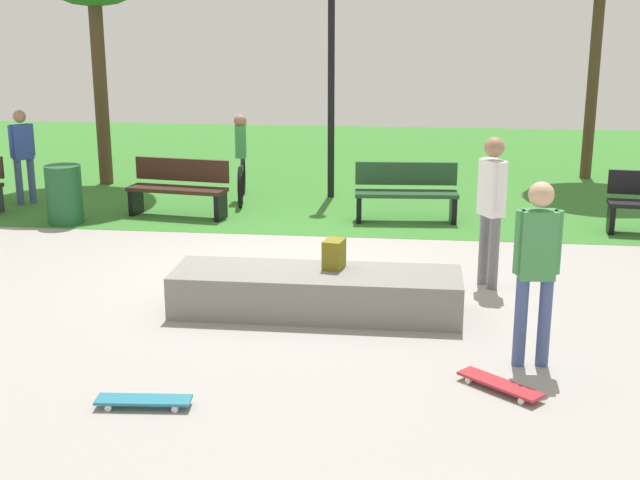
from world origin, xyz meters
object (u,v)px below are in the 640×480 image
object	(u,v)px
concrete_ledge	(316,292)
trash_bin	(64,195)
skater_watching	(492,200)
skateboard_by_ledge	(500,384)
lamp_post	(331,58)
skater_performing_trick	(537,260)
park_bench_near_lamppost	(406,191)
pedestrian_with_backpack	(22,148)
cyclist_on_bicycle	(241,164)
skateboard_spare	(144,400)
park_bench_far_left	(179,187)
backpack_on_ledge	(334,254)

from	to	relation	value
concrete_ledge	trash_bin	world-z (taller)	trash_bin
concrete_ledge	skater_watching	size ratio (longest dim) A/B	1.74
skateboard_by_ledge	lamp_post	bearing A→B (deg)	106.50
skater_performing_trick	lamp_post	world-z (taller)	lamp_post
park_bench_near_lamppost	pedestrian_with_backpack	distance (m)	6.53
pedestrian_with_backpack	skateboard_by_ledge	bearing A→B (deg)	-41.63
lamp_post	skateboard_by_ledge	bearing A→B (deg)	-73.50
skater_performing_trick	cyclist_on_bicycle	bearing A→B (deg)	121.56
trash_bin	skateboard_spare	bearing A→B (deg)	-62.03
skater_watching	skateboard_spare	world-z (taller)	skater_watching
park_bench_far_left	skateboard_spare	bearing A→B (deg)	-76.82
park_bench_far_left	trash_bin	world-z (taller)	same
lamp_post	trash_bin	distance (m)	4.98
park_bench_near_lamppost	skateboard_by_ledge	bearing A→B (deg)	-81.30
backpack_on_ledge	park_bench_far_left	bearing A→B (deg)	46.66
skateboard_by_ledge	skater_watching	bearing A→B (deg)	88.01
trash_bin	concrete_ledge	bearing A→B (deg)	-39.29
cyclist_on_bicycle	skateboard_by_ledge	bearing A→B (deg)	-62.58
park_bench_far_left	trash_bin	distance (m)	1.77
backpack_on_ledge	park_bench_near_lamppost	xyz separation A→B (m)	(0.72, 4.18, -0.15)
skateboard_spare	pedestrian_with_backpack	world-z (taller)	pedestrian_with_backpack
park_bench_far_left	lamp_post	world-z (taller)	lamp_post
cyclist_on_bicycle	park_bench_near_lamppost	bearing A→B (deg)	-23.17
concrete_ledge	trash_bin	bearing A→B (deg)	140.71
concrete_ledge	backpack_on_ledge	world-z (taller)	backpack_on_ledge
skateboard_by_ledge	lamp_post	distance (m)	8.42
skater_watching	pedestrian_with_backpack	world-z (taller)	skater_watching
skateboard_by_ledge	park_bench_near_lamppost	distance (m)	6.22
pedestrian_with_backpack	skater_performing_trick	bearing A→B (deg)	-37.69
park_bench_near_lamppost	trash_bin	xyz separation A→B (m)	(-5.27, -0.76, -0.03)
backpack_on_ledge	skateboard_spare	bearing A→B (deg)	164.18
skateboard_spare	pedestrian_with_backpack	distance (m)	8.57
park_bench_near_lamppost	lamp_post	bearing A→B (deg)	130.10
skateboard_spare	skater_performing_trick	bearing A→B (deg)	20.98
park_bench_far_left	skateboard_by_ledge	bearing A→B (deg)	-52.93
skater_performing_trick	cyclist_on_bicycle	size ratio (longest dim) A/B	0.97
backpack_on_ledge	trash_bin	xyz separation A→B (m)	(-4.55, 3.41, -0.18)
skateboard_by_ledge	pedestrian_with_backpack	distance (m)	9.99
pedestrian_with_backpack	cyclist_on_bicycle	size ratio (longest dim) A/B	0.89
skateboard_spare	park_bench_far_left	bearing A→B (deg)	103.18
park_bench_near_lamppost	lamp_post	xyz separation A→B (m)	(-1.35, 1.61, 1.94)
skateboard_by_ledge	cyclist_on_bicycle	world-z (taller)	cyclist_on_bicycle
lamp_post	pedestrian_with_backpack	world-z (taller)	lamp_post
backpack_on_ledge	lamp_post	bearing A→B (deg)	17.46
skateboard_by_ledge	skateboard_spare	size ratio (longest dim) A/B	0.91
backpack_on_ledge	skater_watching	bearing A→B (deg)	-49.52
backpack_on_ledge	park_bench_far_left	xyz separation A→B (m)	(-2.91, 4.09, -0.15)
concrete_ledge	park_bench_near_lamppost	bearing A→B (deg)	78.35
park_bench_near_lamppost	lamp_post	distance (m)	2.86
trash_bin	skateboard_by_ledge	bearing A→B (deg)	-40.89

